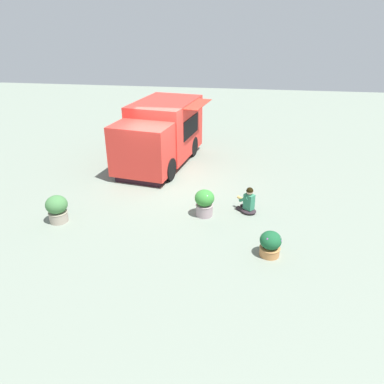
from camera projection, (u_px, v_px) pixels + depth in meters
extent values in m
plane|color=gray|center=(163.00, 180.00, 13.97)|extent=(40.00, 40.00, 0.00)
cube|color=red|center=(166.00, 127.00, 15.63)|extent=(3.71, 2.73, 2.24)
cube|color=red|center=(142.00, 150.00, 13.63)|extent=(1.78, 2.34, 1.86)
cube|color=black|center=(133.00, 147.00, 12.88)|extent=(0.31, 1.76, 0.71)
cube|color=black|center=(191.00, 127.00, 15.27)|extent=(1.85, 0.32, 0.78)
cube|color=red|center=(198.00, 104.00, 14.78)|extent=(2.11, 0.91, 0.03)
cube|color=black|center=(160.00, 161.00, 15.54)|extent=(4.84, 2.49, 0.23)
cylinder|color=black|center=(122.00, 163.00, 14.39)|extent=(0.88, 0.35, 0.85)
cylinder|color=black|center=(170.00, 169.00, 13.84)|extent=(0.88, 0.35, 0.85)
cylinder|color=black|center=(151.00, 142.00, 16.83)|extent=(0.88, 0.35, 0.85)
cylinder|color=black|center=(193.00, 146.00, 16.28)|extent=(0.88, 0.35, 0.85)
ellipsoid|color=#2A2026|center=(248.00, 211.00, 11.67)|extent=(0.67, 0.68, 0.12)
cube|color=#2A2026|center=(245.00, 207.00, 11.86)|extent=(0.31, 0.35, 0.11)
cube|color=#2A2026|center=(241.00, 209.00, 11.74)|extent=(0.31, 0.35, 0.11)
cube|color=#2F7A59|center=(249.00, 202.00, 11.53)|extent=(0.36, 0.37, 0.50)
sphere|color=tan|center=(250.00, 192.00, 11.38)|extent=(0.21, 0.21, 0.21)
sphere|color=black|center=(250.00, 191.00, 11.37)|extent=(0.22, 0.22, 0.22)
cube|color=#2F7A59|center=(247.00, 197.00, 11.65)|extent=(0.28, 0.32, 0.27)
cube|color=#2F7A59|center=(244.00, 199.00, 11.54)|extent=(0.28, 0.32, 0.27)
cylinder|color=#DBAF5C|center=(241.00, 199.00, 11.74)|extent=(0.29, 0.28, 0.09)
cube|color=#D85E29|center=(241.00, 198.00, 11.73)|extent=(0.23, 0.21, 0.02)
cylinder|color=#BD7D47|center=(270.00, 251.00, 9.56)|extent=(0.52, 0.52, 0.24)
torus|color=#BB7D46|center=(270.00, 248.00, 9.51)|extent=(0.54, 0.54, 0.04)
ellipsoid|color=#195630|center=(271.00, 240.00, 9.42)|extent=(0.56, 0.56, 0.47)
sphere|color=purple|center=(280.00, 241.00, 9.31)|extent=(0.09, 0.09, 0.09)
sphere|color=purple|center=(273.00, 235.00, 9.59)|extent=(0.07, 0.07, 0.07)
sphere|color=#A44AA2|center=(279.00, 238.00, 9.32)|extent=(0.08, 0.08, 0.08)
sphere|color=purple|center=(262.00, 239.00, 9.39)|extent=(0.07, 0.07, 0.07)
sphere|color=purple|center=(268.00, 239.00, 9.23)|extent=(0.08, 0.08, 0.08)
cylinder|color=#A59685|center=(59.00, 217.00, 11.12)|extent=(0.54, 0.54, 0.33)
torus|color=tan|center=(58.00, 212.00, 11.05)|extent=(0.57, 0.57, 0.04)
ellipsoid|color=#427841|center=(56.00, 205.00, 10.94)|extent=(0.64, 0.64, 0.55)
sphere|color=#E34086|center=(48.00, 200.00, 10.90)|extent=(0.09, 0.09, 0.09)
sphere|color=#E65086|center=(51.00, 201.00, 11.08)|extent=(0.09, 0.09, 0.09)
sphere|color=#F83897|center=(64.00, 199.00, 10.96)|extent=(0.07, 0.07, 0.07)
cylinder|color=#A58D93|center=(204.00, 210.00, 11.45)|extent=(0.52, 0.52, 0.37)
torus|color=#AD8F96|center=(204.00, 205.00, 11.38)|extent=(0.54, 0.54, 0.04)
ellipsoid|color=#378735|center=(205.00, 198.00, 11.27)|extent=(0.60, 0.60, 0.51)
sphere|color=white|center=(198.00, 193.00, 11.31)|extent=(0.06, 0.06, 0.06)
sphere|color=white|center=(207.00, 196.00, 11.04)|extent=(0.08, 0.08, 0.08)
sphere|color=white|center=(205.00, 193.00, 11.47)|extent=(0.08, 0.08, 0.08)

